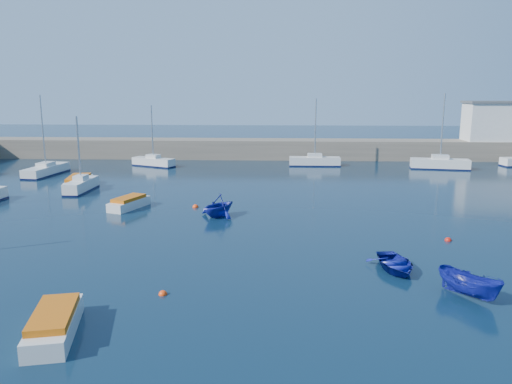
{
  "coord_description": "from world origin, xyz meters",
  "views": [
    {
      "loc": [
        -0.13,
        -22.89,
        9.5
      ],
      "look_at": [
        -1.9,
        15.13,
        1.6
      ],
      "focal_mm": 35.0,
      "sensor_mm": 36.0,
      "label": 1
    }
  ],
  "objects_px": {
    "motorboat_1": "(129,203)",
    "motorboat_3": "(54,323)",
    "dinghy_right": "(469,285)",
    "sailboat_5": "(153,162)",
    "sailboat_7": "(440,163)",
    "dinghy_center": "(395,264)",
    "motorboat_2": "(79,182)",
    "harbor_office": "(504,122)",
    "sailboat_6": "(315,161)",
    "sailboat_4": "(46,170)",
    "sailboat_3": "(81,185)",
    "dinghy_left": "(218,206)"
  },
  "relations": [
    {
      "from": "sailboat_4",
      "to": "sailboat_5",
      "type": "relative_size",
      "value": 1.18
    },
    {
      "from": "dinghy_right",
      "to": "sailboat_6",
      "type": "bearing_deg",
      "value": 59.14
    },
    {
      "from": "sailboat_5",
      "to": "sailboat_6",
      "type": "xyz_separation_m",
      "value": [
        20.14,
        1.36,
        0.03
      ]
    },
    {
      "from": "sailboat_6",
      "to": "motorboat_3",
      "type": "distance_m",
      "value": 46.57
    },
    {
      "from": "sailboat_3",
      "to": "dinghy_right",
      "type": "distance_m",
      "value": 35.93
    },
    {
      "from": "sailboat_7",
      "to": "motorboat_2",
      "type": "xyz_separation_m",
      "value": [
        -39.13,
        -13.04,
        -0.17
      ]
    },
    {
      "from": "sailboat_4",
      "to": "dinghy_right",
      "type": "bearing_deg",
      "value": -35.68
    },
    {
      "from": "motorboat_3",
      "to": "dinghy_right",
      "type": "xyz_separation_m",
      "value": [
        17.59,
        4.39,
        0.14
      ]
    },
    {
      "from": "motorboat_1",
      "to": "dinghy_center",
      "type": "relative_size",
      "value": 1.2
    },
    {
      "from": "sailboat_5",
      "to": "sailboat_6",
      "type": "distance_m",
      "value": 20.18
    },
    {
      "from": "sailboat_3",
      "to": "motorboat_2",
      "type": "relative_size",
      "value": 1.28
    },
    {
      "from": "sailboat_5",
      "to": "dinghy_center",
      "type": "relative_size",
      "value": 2.15
    },
    {
      "from": "sailboat_3",
      "to": "sailboat_4",
      "type": "height_order",
      "value": "sailboat_4"
    },
    {
      "from": "sailboat_5",
      "to": "dinghy_left",
      "type": "bearing_deg",
      "value": -130.53
    },
    {
      "from": "sailboat_4",
      "to": "sailboat_5",
      "type": "distance_m",
      "value": 12.52
    },
    {
      "from": "sailboat_4",
      "to": "sailboat_5",
      "type": "height_order",
      "value": "sailboat_4"
    },
    {
      "from": "motorboat_1",
      "to": "dinghy_right",
      "type": "relative_size",
      "value": 1.29
    },
    {
      "from": "dinghy_center",
      "to": "sailboat_6",
      "type": "bearing_deg",
      "value": 85.21
    },
    {
      "from": "sailboat_5",
      "to": "motorboat_2",
      "type": "distance_m",
      "value": 14.13
    },
    {
      "from": "sailboat_7",
      "to": "sailboat_5",
      "type": "bearing_deg",
      "value": 97.81
    },
    {
      "from": "sailboat_7",
      "to": "dinghy_right",
      "type": "xyz_separation_m",
      "value": [
        -10.54,
        -38.41,
        -0.05
      ]
    },
    {
      "from": "sailboat_6",
      "to": "dinghy_center",
      "type": "height_order",
      "value": "sailboat_6"
    },
    {
      "from": "motorboat_1",
      "to": "dinghy_center",
      "type": "bearing_deg",
      "value": -15.42
    },
    {
      "from": "motorboat_1",
      "to": "motorboat_3",
      "type": "relative_size",
      "value": 0.91
    },
    {
      "from": "dinghy_center",
      "to": "sailboat_4",
      "type": "bearing_deg",
      "value": 131.04
    },
    {
      "from": "sailboat_5",
      "to": "dinghy_left",
      "type": "distance_m",
      "value": 26.96
    },
    {
      "from": "sailboat_3",
      "to": "sailboat_7",
      "type": "relative_size",
      "value": 0.78
    },
    {
      "from": "dinghy_right",
      "to": "sailboat_5",
      "type": "bearing_deg",
      "value": 85.16
    },
    {
      "from": "motorboat_3",
      "to": "sailboat_4",
      "type": "bearing_deg",
      "value": 102.43
    },
    {
      "from": "sailboat_5",
      "to": "sailboat_6",
      "type": "bearing_deg",
      "value": -61.04
    },
    {
      "from": "sailboat_5",
      "to": "dinghy_center",
      "type": "bearing_deg",
      "value": -123.18
    },
    {
      "from": "sailboat_4",
      "to": "sailboat_3",
      "type": "bearing_deg",
      "value": -42.79
    },
    {
      "from": "sailboat_7",
      "to": "motorboat_2",
      "type": "bearing_deg",
      "value": 117.04
    },
    {
      "from": "sailboat_6",
      "to": "motorboat_1",
      "type": "height_order",
      "value": "sailboat_6"
    },
    {
      "from": "motorboat_2",
      "to": "motorboat_1",
      "type": "bearing_deg",
      "value": -58.9
    },
    {
      "from": "sailboat_4",
      "to": "motorboat_2",
      "type": "relative_size",
      "value": 1.61
    },
    {
      "from": "sailboat_4",
      "to": "sailboat_7",
      "type": "relative_size",
      "value": 0.98
    },
    {
      "from": "harbor_office",
      "to": "motorboat_2",
      "type": "relative_size",
      "value": 1.82
    },
    {
      "from": "harbor_office",
      "to": "sailboat_6",
      "type": "bearing_deg",
      "value": -165.69
    },
    {
      "from": "dinghy_right",
      "to": "dinghy_left",
      "type": "bearing_deg",
      "value": 95.97
    },
    {
      "from": "harbor_office",
      "to": "dinghy_right",
      "type": "relative_size",
      "value": 3.09
    },
    {
      "from": "sailboat_7",
      "to": "dinghy_center",
      "type": "bearing_deg",
      "value": 168.01
    },
    {
      "from": "sailboat_4",
      "to": "motorboat_3",
      "type": "distance_m",
      "value": 40.32
    },
    {
      "from": "sailboat_4",
      "to": "sailboat_6",
      "type": "relative_size",
      "value": 1.06
    },
    {
      "from": "motorboat_3",
      "to": "sailboat_7",
      "type": "bearing_deg",
      "value": 43.61
    },
    {
      "from": "sailboat_7",
      "to": "dinghy_left",
      "type": "relative_size",
      "value": 2.76
    },
    {
      "from": "motorboat_3",
      "to": "motorboat_2",
      "type": "bearing_deg",
      "value": 97.2
    },
    {
      "from": "dinghy_center",
      "to": "harbor_office",
      "type": "bearing_deg",
      "value": 53.59
    },
    {
      "from": "harbor_office",
      "to": "dinghy_center",
      "type": "distance_m",
      "value": 49.72
    },
    {
      "from": "sailboat_3",
      "to": "dinghy_left",
      "type": "relative_size",
      "value": 2.16
    }
  ]
}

